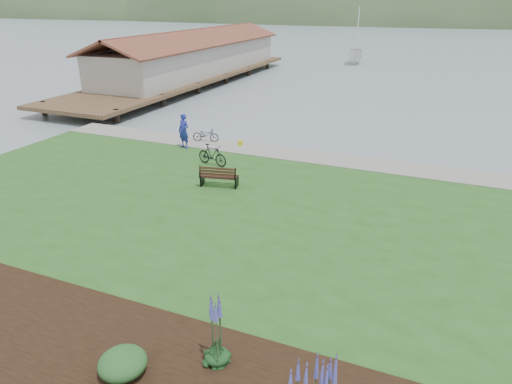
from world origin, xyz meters
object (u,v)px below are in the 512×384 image
at_px(park_bench, 219,176).
at_px(person, 184,128).
at_px(sailboat, 355,64).
at_px(bicycle_a, 206,135).

height_order(park_bench, person, person).
height_order(person, sailboat, sailboat).
relative_size(park_bench, sailboat, 0.08).
distance_m(person, bicycle_a, 1.82).
bearing_deg(sailboat, park_bench, -93.77).
bearing_deg(park_bench, bicycle_a, 111.05).
bearing_deg(person, sailboat, 101.92).
xyz_separation_m(park_bench, bicycle_a, (-4.00, 6.11, -0.10)).
distance_m(park_bench, sailboat, 47.97).
xyz_separation_m(person, sailboat, (1.20, 43.30, -1.56)).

